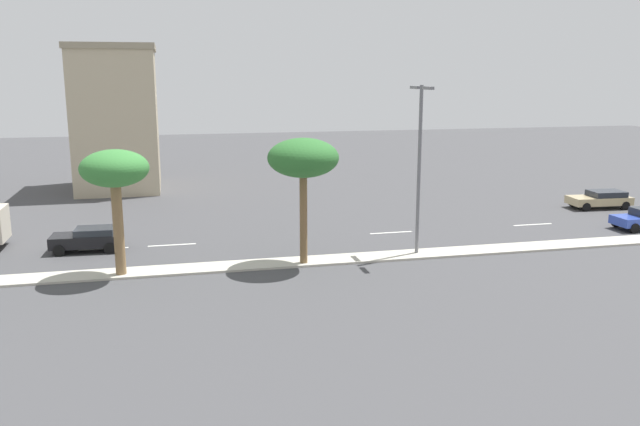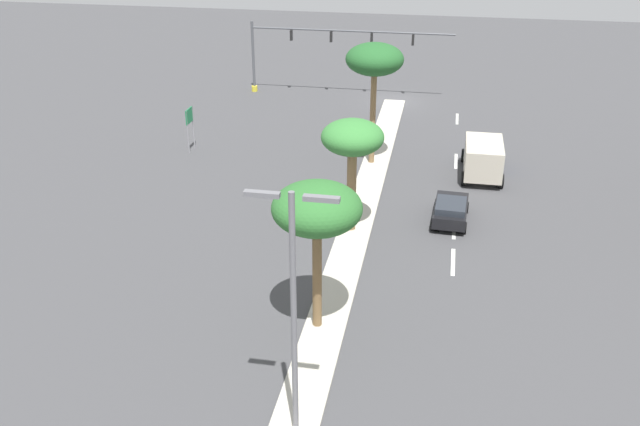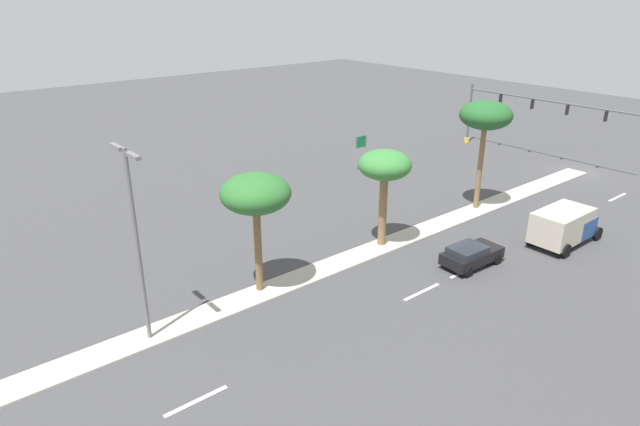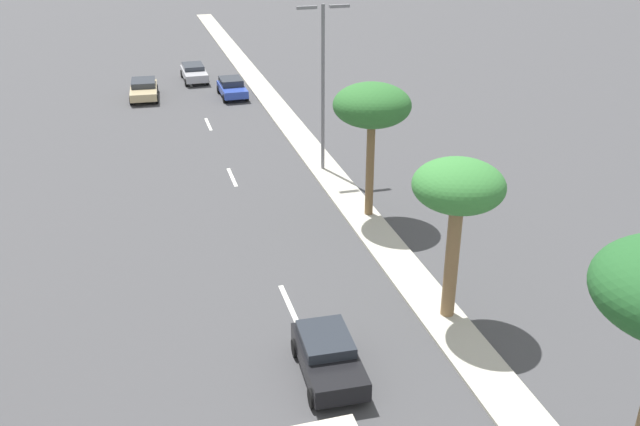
% 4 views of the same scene
% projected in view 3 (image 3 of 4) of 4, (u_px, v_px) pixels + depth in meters
% --- Properties ---
extents(ground_plane, '(160.00, 160.00, 0.00)m').
position_uv_depth(ground_plane, '(214.00, 312.00, 28.46)').
color(ground_plane, '#424244').
extents(lane_stripe_far, '(0.20, 2.80, 0.01)m').
position_uv_depth(lane_stripe_far, '(617.00, 197.00, 44.26)').
color(lane_stripe_far, silver).
rests_on(lane_stripe_far, ground).
extents(lane_stripe_outboard, '(0.20, 2.80, 0.01)m').
position_uv_depth(lane_stripe_outboard, '(556.00, 227.00, 38.71)').
color(lane_stripe_outboard, silver).
rests_on(lane_stripe_outboard, ground).
extents(lane_stripe_left, '(0.20, 2.80, 0.01)m').
position_uv_depth(lane_stripe_left, '(465.00, 271.00, 32.67)').
color(lane_stripe_left, silver).
rests_on(lane_stripe_left, ground).
extents(lane_stripe_inboard, '(0.20, 2.80, 0.01)m').
position_uv_depth(lane_stripe_inboard, '(422.00, 292.00, 30.38)').
color(lane_stripe_inboard, silver).
rests_on(lane_stripe_inboard, ground).
extents(lane_stripe_center, '(0.20, 2.80, 0.01)m').
position_uv_depth(lane_stripe_center, '(196.00, 401.00, 22.31)').
color(lane_stripe_center, silver).
rests_on(lane_stripe_center, ground).
extents(traffic_signal_gantry, '(17.92, 0.53, 6.30)m').
position_uv_depth(traffic_signal_gantry, '(513.00, 111.00, 54.94)').
color(traffic_signal_gantry, '#515459').
rests_on(traffic_signal_gantry, ground).
extents(directional_road_sign, '(0.10, 1.26, 3.08)m').
position_uv_depth(directional_road_sign, '(361.00, 146.00, 50.54)').
color(directional_road_sign, gray).
rests_on(directional_road_sign, ground).
extents(palm_tree_front, '(3.76, 3.76, 8.09)m').
position_uv_depth(palm_tree_front, '(486.00, 117.00, 39.30)').
color(palm_tree_front, olive).
rests_on(palm_tree_front, median_curb).
extents(palm_tree_rear, '(3.32, 3.32, 6.26)m').
position_uv_depth(palm_tree_rear, '(385.00, 167.00, 33.94)').
color(palm_tree_rear, olive).
rests_on(palm_tree_rear, median_curb).
extents(palm_tree_leading, '(3.70, 3.70, 6.63)m').
position_uv_depth(palm_tree_leading, '(256.00, 195.00, 28.39)').
color(palm_tree_leading, brown).
rests_on(palm_tree_leading, median_curb).
extents(street_lamp_rear, '(2.90, 0.24, 9.27)m').
position_uv_depth(street_lamp_rear, '(136.00, 232.00, 24.19)').
color(street_lamp_rear, slate).
rests_on(street_lamp_rear, median_curb).
extents(sedan_black_front, '(2.10, 3.96, 1.35)m').
position_uv_depth(sedan_black_front, '(471.00, 254.00, 33.02)').
color(sedan_black_front, black).
rests_on(sedan_black_front, ground).
extents(box_truck, '(2.61, 5.31, 2.43)m').
position_uv_depth(box_truck, '(564.00, 225.00, 35.65)').
color(box_truck, '#234C99').
rests_on(box_truck, ground).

